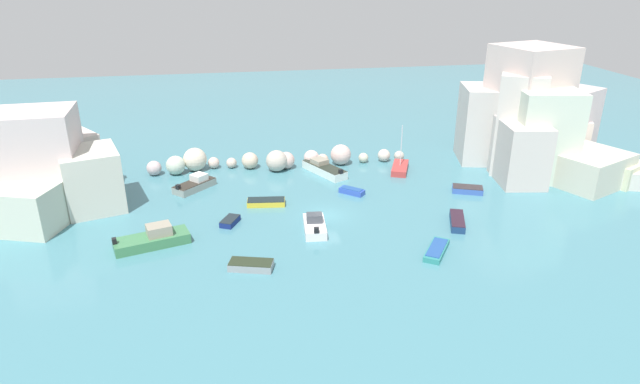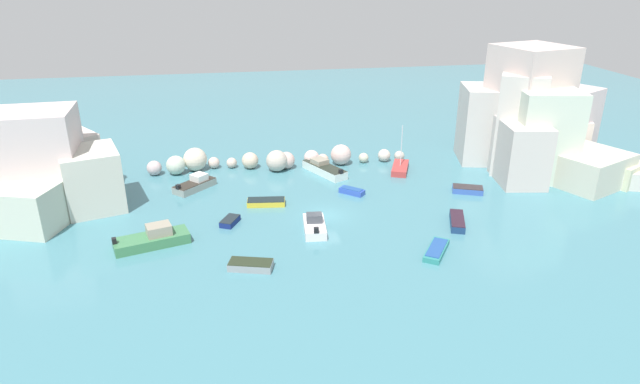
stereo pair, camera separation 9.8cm
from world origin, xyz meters
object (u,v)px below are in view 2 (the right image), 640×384
moored_boat_8 (436,250)px  moored_boat_1 (457,221)px  moored_boat_7 (400,168)px  moored_boat_10 (468,189)px  moored_boat_4 (324,169)px  moored_boat_6 (251,265)px  moored_boat_5 (266,202)px  moored_boat_9 (352,191)px  moored_boat_0 (195,184)px  moored_boat_2 (315,226)px  moored_boat_3 (153,239)px  moored_boat_11 (230,221)px

moored_boat_8 → moored_boat_1: bearing=-4.9°
moored_boat_7 → moored_boat_10: size_ratio=1.57×
moored_boat_4 → moored_boat_6: bearing=127.8°
moored_boat_5 → moored_boat_9: size_ratio=1.47×
moored_boat_0 → moored_boat_9: bearing=-59.4°
moored_boat_4 → moored_boat_7: bearing=-121.9°
moored_boat_2 → moored_boat_5: moored_boat_2 is taller
moored_boat_1 → moored_boat_4: bearing=52.4°
moored_boat_9 → moored_boat_4: bearing=147.7°
moored_boat_10 → moored_boat_8: bearing=-102.5°
moored_boat_0 → moored_boat_3: (-3.24, -12.74, 0.08)m
moored_boat_4 → moored_boat_10: (14.35, -8.54, -0.26)m
moored_boat_2 → moored_boat_8: 11.36m
moored_boat_7 → moored_boat_0: bearing=116.0°
moored_boat_4 → moored_boat_9: 6.97m
moored_boat_6 → moored_boat_4: bearing=-99.5°
moored_boat_4 → moored_boat_10: moored_boat_4 is taller
moored_boat_3 → moored_boat_4: size_ratio=1.02×
moored_boat_0 → moored_boat_2: moored_boat_2 is taller
moored_boat_3 → moored_boat_8: moored_boat_3 is taller
moored_boat_11 → moored_boat_5: bearing=-17.8°
moored_boat_2 → moored_boat_11: bearing=74.8°
moored_boat_0 → moored_boat_5: 9.31m
moored_boat_2 → moored_boat_8: bearing=-116.7°
moored_boat_5 → moored_boat_8: 18.62m
moored_boat_2 → moored_boat_4: size_ratio=0.67×
moored_boat_2 → moored_boat_4: 15.25m
moored_boat_1 → moored_boat_11: (-21.37, 3.91, -0.06)m
moored_boat_0 → moored_boat_11: moored_boat_0 is taller
moored_boat_5 → moored_boat_10: moored_boat_10 is taller
moored_boat_1 → moored_boat_5: moored_boat_1 is taller
moored_boat_7 → moored_boat_6: bearing=158.6°
moored_boat_3 → moored_boat_9: 21.67m
moored_boat_11 → moored_boat_0: bearing=46.8°
moored_boat_0 → moored_boat_1: moored_boat_0 is taller
moored_boat_10 → moored_boat_5: bearing=-159.6°
moored_boat_5 → moored_boat_6: size_ratio=1.04×
moored_boat_9 → moored_boat_10: 12.64m
moored_boat_2 → moored_boat_9: bearing=-28.9°
moored_boat_0 → moored_boat_1: bearing=-73.3°
moored_boat_3 → moored_boat_10: size_ratio=1.90×
moored_boat_1 → moored_boat_9: moored_boat_1 is taller
moored_boat_1 → moored_boat_5: (-17.59, 7.78, -0.04)m
moored_boat_9 → moored_boat_6: bearing=-87.6°
moored_boat_7 → moored_boat_10: (5.20, -7.70, -0.06)m
moored_boat_6 → moored_boat_7: 27.50m
moored_boat_1 → moored_boat_3: (-28.16, 0.78, 0.28)m
moored_boat_3 → moored_boat_10: 33.14m
moored_boat_1 → moored_boat_11: size_ratio=1.68×
moored_boat_6 → moored_boat_9: size_ratio=1.41×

